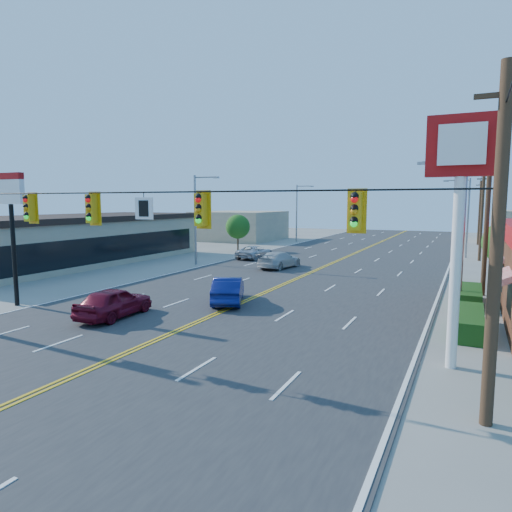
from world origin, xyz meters
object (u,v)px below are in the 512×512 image
at_px(kfc_pylon, 460,191).
at_px(car_silver, 255,253).
at_px(pizza_hut_sign, 11,211).
at_px(car_white, 279,260).
at_px(car_magenta, 114,303).
at_px(car_blue, 228,291).
at_px(signal_span, 115,224).

height_order(kfc_pylon, car_silver, kfc_pylon).
height_order(pizza_hut_sign, car_white, pizza_hut_sign).
bearing_deg(kfc_pylon, car_magenta, 179.40).
bearing_deg(car_blue, car_magenta, 32.12).
distance_m(car_blue, car_silver, 19.84).
relative_size(signal_span, car_white, 5.03).
xyz_separation_m(kfc_pylon, car_magenta, (-15.18, 0.16, -5.30)).
distance_m(car_magenta, car_silver, 23.98).
bearing_deg(car_magenta, car_white, -95.91).
distance_m(kfc_pylon, car_magenta, 16.08).
relative_size(signal_span, car_magenta, 5.58).
relative_size(kfc_pylon, car_white, 1.76).
height_order(signal_span, car_blue, signal_span).
distance_m(pizza_hut_sign, car_magenta, 8.14).
bearing_deg(car_blue, kfc_pylon, 131.26).
bearing_deg(car_white, pizza_hut_sign, 76.85).
bearing_deg(car_silver, car_blue, 115.58).
height_order(car_white, car_silver, car_white).
relative_size(kfc_pylon, pizza_hut_sign, 1.24).
relative_size(car_magenta, car_silver, 0.94).
height_order(kfc_pylon, car_white, kfc_pylon).
xyz_separation_m(signal_span, car_blue, (-0.58, 9.37, -4.16)).
relative_size(signal_span, car_blue, 5.50).
bearing_deg(signal_span, car_white, 97.76).
bearing_deg(signal_span, car_blue, 93.55).
height_order(kfc_pylon, pizza_hut_sign, kfc_pylon).
bearing_deg(car_blue, car_silver, -92.81).
bearing_deg(car_silver, car_magenta, 103.21).
bearing_deg(pizza_hut_sign, car_white, 67.84).
xyz_separation_m(kfc_pylon, pizza_hut_sign, (-22.00, 0.00, -0.86)).
distance_m(car_blue, car_white, 13.88).
xyz_separation_m(pizza_hut_sign, car_white, (7.74, 19.01, -4.48)).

